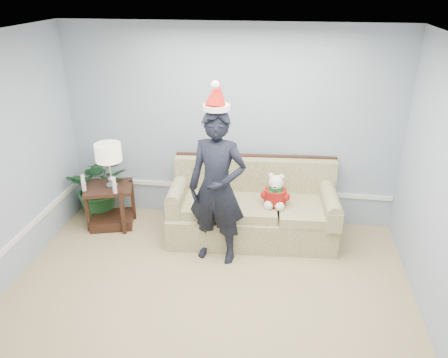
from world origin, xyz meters
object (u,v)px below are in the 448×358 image
Objects in this scene: sofa at (252,210)px; table_lamp at (108,154)px; side_table at (111,210)px; man at (217,188)px; houseplant at (99,186)px; teddy_bear at (275,194)px.

table_lamp is at bearing 177.48° from sofa.
side_table is 0.84m from table_lamp.
man is (1.53, -0.54, -0.12)m from table_lamp.
teddy_bear is at bearing -7.91° from houseplant.
table_lamp is 0.32× the size of man.
houseplant is (-2.21, 0.20, 0.10)m from sofa.
teddy_bear is (2.26, -0.09, 0.46)m from side_table.
man is (1.84, -0.80, 0.49)m from houseplant.
sofa is 0.92m from man.
man reaches higher than table_lamp.
teddy_bear is (0.67, 0.45, -0.26)m from man.
table_lamp is 1.37× the size of teddy_bear.
side_table is 1.83m from man.
sofa is 2.03m from table_lamp.
side_table is at bearing -45.41° from houseplant.
houseplant is (-0.31, 0.26, -0.61)m from table_lamp.
houseplant is at bearing 134.59° from side_table.
table_lamp is at bearing -179.07° from teddy_bear.
table_lamp is (-1.90, -0.06, 0.71)m from sofa.
table_lamp is 0.67× the size of houseplant.
man is 0.85m from teddy_bear.
sofa reaches higher than teddy_bear.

